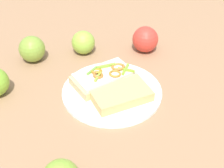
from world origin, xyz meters
TOP-DOWN VIEW (x-y plane):
  - ground_plane at (0.00, 0.00)m, footprint 2.00×2.00m
  - plate at (0.00, 0.00)m, footprint 0.26×0.26m
  - sandwich at (0.04, 0.01)m, footprint 0.12×0.18m
  - bread_slice_side at (-0.04, -0.01)m, footprint 0.09×0.15m
  - apple_1 at (0.23, 0.16)m, footprint 0.10×0.10m
  - apple_2 at (0.22, 0.01)m, footprint 0.10×0.10m
  - apple_3 at (0.16, -0.17)m, footprint 0.08×0.08m

SIDE VIEW (x-z plane):
  - ground_plane at x=0.00m, z-range 0.00..0.00m
  - plate at x=0.00m, z-range 0.00..0.01m
  - bread_slice_side at x=-0.04m, z-range 0.01..0.04m
  - sandwich at x=0.04m, z-range 0.00..0.05m
  - apple_2 at x=0.22m, z-range 0.00..0.07m
  - apple_1 at x=0.23m, z-range 0.00..0.08m
  - apple_3 at x=0.16m, z-range 0.00..0.08m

